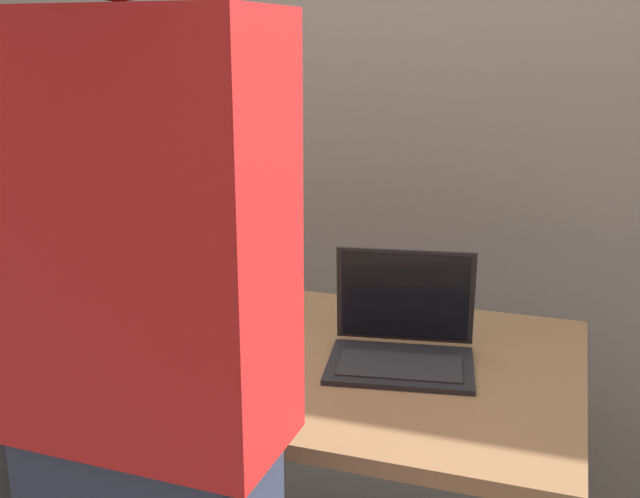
% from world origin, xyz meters
% --- Properties ---
extents(desk, '(1.26, 0.82, 0.75)m').
position_xyz_m(desk, '(0.00, 0.00, 0.63)').
color(desk, olive).
rests_on(desk, ground).
extents(laptop, '(0.36, 0.31, 0.24)m').
position_xyz_m(laptop, '(0.23, 0.02, 0.81)').
color(laptop, black).
rests_on(laptop, desk).
extents(beer_bottle_dark, '(0.08, 0.08, 0.28)m').
position_xyz_m(beer_bottle_dark, '(-0.38, 0.11, 0.86)').
color(beer_bottle_dark, '#1E5123').
rests_on(beer_bottle_dark, desk).
extents(beer_bottle_brown, '(0.07, 0.07, 0.33)m').
position_xyz_m(beer_bottle_brown, '(-0.19, 0.06, 0.88)').
color(beer_bottle_brown, brown).
rests_on(beer_bottle_brown, desk).
extents(person_figure, '(0.44, 0.29, 1.74)m').
position_xyz_m(person_figure, '(-0.03, -0.63, 0.88)').
color(person_figure, '#2D3347').
rests_on(person_figure, ground).
extents(coffee_mug, '(0.12, 0.09, 0.09)m').
position_xyz_m(coffee_mug, '(-0.26, -0.27, 0.80)').
color(coffee_mug, '#BF4C33').
rests_on(coffee_mug, desk).
extents(back_wall, '(6.00, 0.10, 2.60)m').
position_xyz_m(back_wall, '(0.00, 0.80, 1.30)').
color(back_wall, gray).
rests_on(back_wall, ground).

